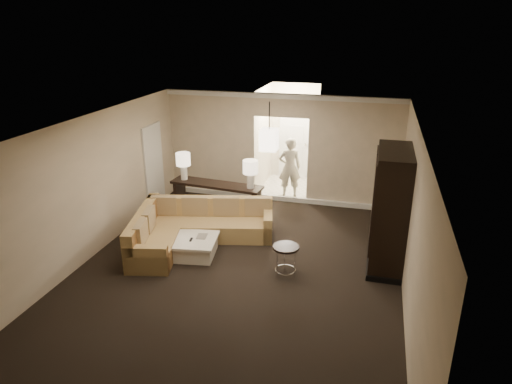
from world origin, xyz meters
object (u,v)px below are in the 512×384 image
(console_table, at_px, (217,197))
(person, at_px, (290,165))
(sectional_sofa, at_px, (191,228))
(drink_table, at_px, (286,254))
(armoire, at_px, (390,211))
(coffee_table, at_px, (194,247))

(console_table, bearing_deg, person, 57.87)
(sectional_sofa, bearing_deg, console_table, 73.53)
(console_table, xyz_separation_m, drink_table, (2.12, -2.21, -0.08))
(armoire, bearing_deg, coffee_table, -169.74)
(sectional_sofa, relative_size, coffee_table, 2.85)
(sectional_sofa, height_order, armoire, armoire)
(sectional_sofa, height_order, person, person)
(coffee_table, height_order, console_table, console_table)
(coffee_table, height_order, person, person)
(coffee_table, distance_m, person, 3.98)
(coffee_table, xyz_separation_m, console_table, (-0.19, 1.93, 0.33))
(coffee_table, bearing_deg, console_table, 95.53)
(console_table, height_order, person, person)
(sectional_sofa, xyz_separation_m, person, (1.48, 3.21, 0.57))
(sectional_sofa, relative_size, drink_table, 4.84)
(armoire, xyz_separation_m, drink_table, (-1.79, -0.96, -0.66))
(drink_table, bearing_deg, console_table, 133.77)
(console_table, distance_m, person, 2.31)
(console_table, distance_m, armoire, 4.14)
(person, bearing_deg, console_table, 33.70)
(console_table, height_order, drink_table, console_table)
(drink_table, bearing_deg, sectional_sofa, 159.95)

